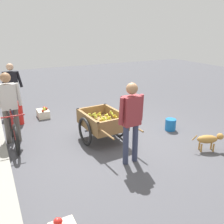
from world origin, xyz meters
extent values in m
plane|color=#47474C|center=(0.00, 0.00, 0.00)|extent=(24.00, 24.00, 0.00)
cube|color=olive|center=(0.38, 0.23, 0.40)|extent=(1.15, 0.87, 0.10)
cube|color=olive|center=(0.90, 0.26, 0.57)|extent=(0.11, 0.80, 0.24)
cube|color=olive|center=(-0.13, 0.20, 0.57)|extent=(0.11, 0.80, 0.24)
cube|color=olive|center=(0.36, 0.60, 0.57)|extent=(1.10, 0.13, 0.24)
cube|color=olive|center=(0.41, -0.14, 0.57)|extent=(1.10, 0.13, 0.24)
torus|color=black|center=(0.36, 0.67, 0.32)|extent=(0.64, 0.10, 0.64)
torus|color=black|center=(0.41, -0.21, 0.32)|extent=(0.64, 0.10, 0.64)
cylinder|color=gray|center=(0.38, 0.23, 0.32)|extent=(0.10, 0.88, 0.04)
cylinder|color=olive|center=(-0.46, 0.52, 0.55)|extent=(0.55, 0.07, 0.04)
cylinder|color=olive|center=(-0.42, -0.16, 0.55)|extent=(0.55, 0.07, 0.04)
cylinder|color=gray|center=(0.85, 0.26, 0.18)|extent=(0.04, 0.04, 0.35)
ellipsoid|color=gold|center=(0.40, -0.03, 0.62)|extent=(0.18, 0.05, 0.14)
ellipsoid|color=gold|center=(0.42, -0.02, 0.63)|extent=(0.18, 0.07, 0.05)
ellipsoid|color=gold|center=(0.44, -0.01, 0.64)|extent=(0.17, 0.08, 0.15)
ellipsoid|color=gold|center=(0.25, 0.10, 0.55)|extent=(0.18, 0.06, 0.14)
ellipsoid|color=gold|center=(0.28, 0.11, 0.56)|extent=(0.19, 0.09, 0.05)
ellipsoid|color=gold|center=(0.30, 0.11, 0.57)|extent=(0.18, 0.11, 0.14)
ellipsoid|color=gold|center=(0.10, 0.29, 0.61)|extent=(0.17, 0.07, 0.15)
ellipsoid|color=gold|center=(0.12, 0.30, 0.62)|extent=(0.19, 0.06, 0.07)
ellipsoid|color=gold|center=(0.13, 0.31, 0.63)|extent=(0.19, 0.11, 0.09)
ellipsoid|color=gold|center=(0.15, 0.31, 0.64)|extent=(0.17, 0.06, 0.15)
ellipsoid|color=gold|center=(0.40, 0.27, 0.61)|extent=(0.18, 0.05, 0.13)
ellipsoid|color=gold|center=(0.41, 0.28, 0.62)|extent=(0.19, 0.09, 0.08)
ellipsoid|color=gold|center=(0.42, 0.28, 0.63)|extent=(0.19, 0.07, 0.08)
ellipsoid|color=gold|center=(0.44, 0.29, 0.64)|extent=(0.17, 0.10, 0.15)
ellipsoid|color=gold|center=(0.57, 0.46, 0.58)|extent=(0.18, 0.06, 0.14)
ellipsoid|color=gold|center=(0.59, 0.47, 0.59)|extent=(0.18, 0.12, 0.05)
ellipsoid|color=gold|center=(0.61, 0.47, 0.60)|extent=(0.18, 0.10, 0.13)
ellipsoid|color=gold|center=(0.01, 0.30, 0.57)|extent=(0.17, 0.07, 0.15)
ellipsoid|color=gold|center=(0.04, 0.31, 0.58)|extent=(0.19, 0.08, 0.05)
ellipsoid|color=gold|center=(0.06, 0.32, 0.59)|extent=(0.19, 0.07, 0.13)
ellipsoid|color=gold|center=(-0.05, 0.07, 0.59)|extent=(0.17, 0.10, 0.15)
ellipsoid|color=gold|center=(-0.03, 0.08, 0.60)|extent=(0.19, 0.08, 0.05)
ellipsoid|color=gold|center=(-0.01, 0.08, 0.61)|extent=(0.18, 0.05, 0.15)
ellipsoid|color=gold|center=(0.26, 0.15, 0.62)|extent=(0.18, 0.10, 0.15)
ellipsoid|color=gold|center=(0.28, 0.16, 0.63)|extent=(0.18, 0.07, 0.05)
ellipsoid|color=gold|center=(0.30, 0.17, 0.64)|extent=(0.18, 0.05, 0.12)
ellipsoid|color=gold|center=(0.40, 0.40, 0.62)|extent=(0.18, 0.09, 0.13)
ellipsoid|color=gold|center=(0.41, 0.41, 0.63)|extent=(0.19, 0.09, 0.09)
ellipsoid|color=gold|center=(0.42, 0.42, 0.64)|extent=(0.19, 0.05, 0.08)
ellipsoid|color=gold|center=(0.43, 0.42, 0.65)|extent=(0.18, 0.11, 0.14)
ellipsoid|color=gold|center=(0.02, 0.37, 0.61)|extent=(0.18, 0.05, 0.14)
ellipsoid|color=gold|center=(0.03, 0.38, 0.62)|extent=(0.19, 0.09, 0.11)
ellipsoid|color=gold|center=(0.04, 0.38, 0.63)|extent=(0.18, 0.05, 0.05)
ellipsoid|color=gold|center=(0.05, 0.39, 0.64)|extent=(0.19, 0.09, 0.11)
ellipsoid|color=gold|center=(0.06, 0.40, 0.65)|extent=(0.18, 0.08, 0.13)
ellipsoid|color=gold|center=(0.67, 0.27, 0.53)|extent=(0.18, 0.08, 0.14)
ellipsoid|color=gold|center=(0.69, 0.28, 0.54)|extent=(0.19, 0.09, 0.09)
ellipsoid|color=gold|center=(0.70, 0.28, 0.55)|extent=(0.19, 0.09, 0.09)
ellipsoid|color=gold|center=(0.71, 0.29, 0.56)|extent=(0.18, 0.08, 0.14)
ellipsoid|color=gold|center=(0.01, 0.19, 0.62)|extent=(0.18, 0.08, 0.14)
ellipsoid|color=gold|center=(0.02, 0.20, 0.63)|extent=(0.19, 0.11, 0.10)
ellipsoid|color=gold|center=(0.03, 0.21, 0.64)|extent=(0.19, 0.08, 0.05)
ellipsoid|color=gold|center=(0.04, 0.21, 0.65)|extent=(0.19, 0.07, 0.10)
ellipsoid|color=gold|center=(0.06, 0.22, 0.66)|extent=(0.17, 0.07, 0.15)
ellipsoid|color=gold|center=(0.26, -0.07, 0.55)|extent=(0.18, 0.09, 0.14)
ellipsoid|color=gold|center=(0.28, -0.06, 0.56)|extent=(0.19, 0.08, 0.08)
ellipsoid|color=gold|center=(0.29, -0.05, 0.57)|extent=(0.19, 0.07, 0.09)
ellipsoid|color=gold|center=(0.30, -0.05, 0.58)|extent=(0.18, 0.08, 0.13)
cylinder|color=#333851|center=(-0.77, 0.27, 0.39)|extent=(0.11, 0.11, 0.79)
cylinder|color=#333851|center=(-0.76, 0.05, 0.39)|extent=(0.11, 0.11, 0.79)
cube|color=maroon|center=(-0.76, 0.16, 1.07)|extent=(0.22, 0.35, 0.56)
sphere|color=#9E704C|center=(-0.76, 0.16, 1.49)|extent=(0.21, 0.21, 0.21)
cylinder|color=maroon|center=(-0.78, 0.38, 1.10)|extent=(0.08, 0.11, 0.51)
cylinder|color=maroon|center=(-0.75, -0.06, 1.10)|extent=(0.08, 0.09, 0.51)
torus|color=black|center=(0.58, 2.09, 0.33)|extent=(0.66, 0.07, 0.66)
torus|color=black|center=(1.58, 2.10, 0.33)|extent=(0.66, 0.07, 0.66)
cylinder|color=maroon|center=(1.08, 2.10, 0.73)|extent=(0.60, 0.04, 0.04)
cylinder|color=maroon|center=(1.20, 2.10, 0.56)|extent=(0.10, 0.04, 0.45)
cylinder|color=maroon|center=(0.90, 2.09, 0.51)|extent=(0.53, 0.04, 0.43)
ellipsoid|color=black|center=(1.22, 2.10, 0.82)|extent=(0.20, 0.08, 0.06)
cylinder|color=maroon|center=(0.63, 2.09, 0.83)|extent=(0.03, 0.46, 0.03)
cylinder|color=#4C4742|center=(1.23, 1.99, 0.40)|extent=(0.11, 0.11, 0.80)
cylinder|color=#4C4742|center=(1.22, 2.21, 0.40)|extent=(0.11, 0.11, 0.80)
cube|color=#B7B2AD|center=(1.23, 2.10, 1.09)|extent=(0.20, 0.34, 0.57)
sphere|color=#9E704C|center=(1.23, 2.10, 1.51)|extent=(0.22, 0.22, 0.22)
cylinder|color=#B7B2AD|center=(1.23, 1.88, 1.12)|extent=(0.08, 0.11, 0.52)
ellipsoid|color=#AD7A38|center=(-1.11, -1.54, 0.27)|extent=(0.34, 0.48, 0.18)
sphere|color=#AD7A38|center=(-1.22, -1.79, 0.33)|extent=(0.14, 0.14, 0.14)
cylinder|color=#AD7A38|center=(-1.00, -1.29, 0.31)|extent=(0.07, 0.11, 0.12)
cylinder|color=#AD7A38|center=(-1.11, -1.68, 0.09)|extent=(0.04, 0.04, 0.18)
cylinder|color=#AD7A38|center=(-1.21, -1.64, 0.09)|extent=(0.04, 0.04, 0.18)
cylinder|color=#AD7A38|center=(-1.01, -1.44, 0.09)|extent=(0.04, 0.04, 0.18)
cylinder|color=#AD7A38|center=(-1.11, -1.40, 0.09)|extent=(0.04, 0.04, 0.18)
cylinder|color=red|center=(2.33, 1.81, 0.28)|extent=(0.18, 0.18, 0.55)
sphere|color=red|center=(2.33, 1.81, 0.59)|extent=(0.16, 0.16, 0.16)
cylinder|color=red|center=(2.44, 1.81, 0.33)|extent=(0.10, 0.07, 0.07)
cylinder|color=red|center=(2.33, 1.92, 0.33)|extent=(0.07, 0.10, 0.07)
cylinder|color=#1966B2|center=(0.13, -1.59, 0.15)|extent=(0.27, 0.27, 0.30)
sphere|color=red|center=(-1.95, 1.92, 0.27)|extent=(0.10, 0.10, 0.10)
sphere|color=red|center=(-1.95, 1.90, 0.27)|extent=(0.09, 0.09, 0.09)
cube|color=beige|center=(2.59, 1.14, 0.11)|extent=(0.44, 0.32, 0.22)
sphere|color=#B23319|center=(2.58, 1.04, 0.26)|extent=(0.08, 0.08, 0.08)
sphere|color=#99BF33|center=(2.56, 1.10, 0.26)|extent=(0.09, 0.09, 0.09)
sphere|color=#B23319|center=(2.43, 1.17, 0.26)|extent=(0.08, 0.08, 0.08)
sphere|color=red|center=(2.62, 1.09, 0.27)|extent=(0.10, 0.10, 0.10)
cylinder|color=#333851|center=(3.33, 1.93, 0.38)|extent=(0.11, 0.11, 0.76)
cylinder|color=#333851|center=(3.29, 1.72, 0.38)|extent=(0.11, 0.11, 0.76)
cube|color=black|center=(3.31, 1.83, 1.03)|extent=(0.25, 0.37, 0.54)
sphere|color=tan|center=(3.31, 1.83, 1.44)|extent=(0.21, 0.21, 0.21)
cylinder|color=black|center=(3.34, 2.04, 1.06)|extent=(0.08, 0.13, 0.49)
cylinder|color=black|center=(3.27, 1.61, 1.06)|extent=(0.08, 0.16, 0.49)
camera|label=1|loc=(-4.36, 2.40, 2.51)|focal=38.96mm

